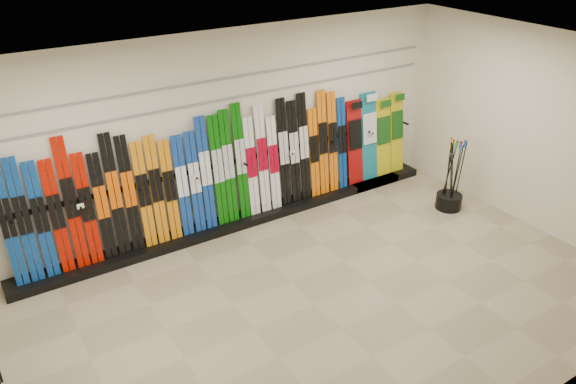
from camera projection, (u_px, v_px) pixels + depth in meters
floor at (315, 304)px, 7.11m from camera, size 8.00×8.00×0.00m
back_wall at (221, 133)px, 8.29m from camera, size 8.00×0.00×8.00m
right_wall at (538, 132)px, 8.32m from camera, size 0.00×5.00×5.00m
ceiling at (321, 71)px, 5.73m from camera, size 8.00×8.00×0.00m
ski_rack_base at (245, 219)px, 8.90m from camera, size 8.00×0.40×0.12m
skis at (201, 177)px, 8.22m from camera, size 5.38×0.25×1.82m
snowboards at (375, 137)px, 9.87m from camera, size 1.25×0.24×1.54m
pole_bin at (449, 201)px, 9.29m from camera, size 0.42×0.42×0.25m
ski_poles at (452, 175)px, 9.06m from camera, size 0.31×0.35×1.18m
slatwall_rail_0 at (219, 100)px, 8.05m from camera, size 7.60×0.02×0.03m
slatwall_rail_1 at (218, 80)px, 7.91m from camera, size 7.60×0.02×0.03m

